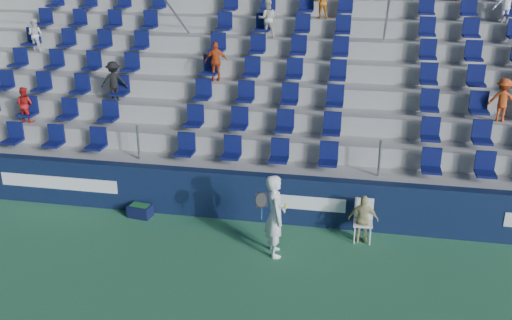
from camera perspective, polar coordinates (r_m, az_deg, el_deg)
The scene contains 7 objects.
ground at distance 11.50m, azimuth -3.73°, elevation -12.85°, with size 70.00×70.00×0.00m, color #31744B.
sponsor_wall at distance 13.89m, azimuth -0.53°, elevation -3.68°, with size 24.00×0.32×1.20m.
grandstand at distance 18.15m, azimuth 2.67°, elevation 7.38°, with size 24.00×8.17×6.63m.
tennis_player at distance 12.23m, azimuth 1.92°, elevation -5.57°, with size 0.72×0.78×1.86m.
line_judge_chair at distance 13.23m, azimuth 10.69°, elevation -5.60°, with size 0.44×0.45×0.98m.
line_judge at distance 13.08m, azimuth 10.68°, elevation -5.84°, with size 0.67×0.28×1.14m, color tan.
ball_bin at distance 14.47m, azimuth -11.50°, elevation -4.94°, with size 0.61×0.44×0.32m.
Camera 1 is at (2.53, -9.22, 6.38)m, focal length 40.00 mm.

